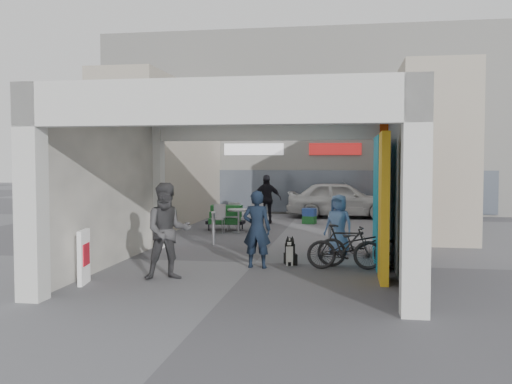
% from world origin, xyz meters
% --- Properties ---
extents(ground, '(90.00, 90.00, 0.00)m').
position_xyz_m(ground, '(0.00, 0.00, 0.00)').
color(ground, '#5E5E64').
rests_on(ground, ground).
extents(arcade_canopy, '(6.40, 6.45, 6.40)m').
position_xyz_m(arcade_canopy, '(0.54, -0.82, 2.30)').
color(arcade_canopy, silver).
rests_on(arcade_canopy, ground).
extents(far_building, '(18.00, 4.08, 8.00)m').
position_xyz_m(far_building, '(-0.00, 13.99, 3.99)').
color(far_building, silver).
rests_on(far_building, ground).
extents(plaza_bldg_left, '(2.00, 9.00, 5.00)m').
position_xyz_m(plaza_bldg_left, '(-4.50, 7.50, 2.50)').
color(plaza_bldg_left, '#ABA28D').
rests_on(plaza_bldg_left, ground).
extents(plaza_bldg_right, '(2.00, 9.00, 5.00)m').
position_xyz_m(plaza_bldg_right, '(4.50, 7.50, 2.50)').
color(plaza_bldg_right, '#ABA28D').
rests_on(plaza_bldg_right, ground).
extents(bollard_left, '(0.09, 0.09, 0.89)m').
position_xyz_m(bollard_left, '(-1.55, 2.52, 0.44)').
color(bollard_left, gray).
rests_on(bollard_left, ground).
extents(bollard_center, '(0.09, 0.09, 0.87)m').
position_xyz_m(bollard_center, '(-0.09, 2.25, 0.44)').
color(bollard_center, gray).
rests_on(bollard_center, ground).
extents(bollard_right, '(0.09, 0.09, 0.86)m').
position_xyz_m(bollard_right, '(1.59, 2.29, 0.43)').
color(bollard_right, gray).
rests_on(bollard_right, ground).
extents(advert_board_near, '(0.18, 0.56, 1.00)m').
position_xyz_m(advert_board_near, '(-2.75, -2.70, 0.51)').
color(advert_board_near, silver).
rests_on(advert_board_near, ground).
extents(advert_board_far, '(0.11, 0.55, 1.00)m').
position_xyz_m(advert_board_far, '(-2.75, 1.63, 0.51)').
color(advert_board_far, silver).
rests_on(advert_board_far, ground).
extents(cafe_set, '(1.49, 1.21, 0.90)m').
position_xyz_m(cafe_set, '(-1.51, 5.58, 0.32)').
color(cafe_set, '#A1A0A5').
rests_on(cafe_set, ground).
extents(produce_stand, '(1.23, 0.67, 0.81)m').
position_xyz_m(produce_stand, '(-1.95, 5.92, 0.32)').
color(produce_stand, black).
rests_on(produce_stand, ground).
extents(crate_stack, '(0.53, 0.46, 0.56)m').
position_xyz_m(crate_stack, '(0.66, 8.28, 0.28)').
color(crate_stack, '#175321').
rests_on(crate_stack, ground).
extents(border_collie, '(0.24, 0.47, 0.65)m').
position_xyz_m(border_collie, '(0.81, -0.18, 0.26)').
color(border_collie, black).
rests_on(border_collie, ground).
extents(man_with_dog, '(0.62, 0.43, 1.65)m').
position_xyz_m(man_with_dog, '(0.14, -0.60, 0.82)').
color(man_with_dog, black).
rests_on(man_with_dog, ground).
extents(man_back_turned, '(1.10, 1.00, 1.85)m').
position_xyz_m(man_back_turned, '(-1.36, -2.04, 0.93)').
color(man_back_turned, '#3C3C3E').
rests_on(man_back_turned, ground).
extents(man_elderly, '(0.84, 0.72, 1.46)m').
position_xyz_m(man_elderly, '(1.82, 1.49, 0.73)').
color(man_elderly, '#6185BD').
rests_on(man_elderly, ground).
extents(man_crates, '(1.10, 0.59, 1.78)m').
position_xyz_m(man_crates, '(-0.87, 8.09, 0.89)').
color(man_crates, black).
rests_on(man_crates, ground).
extents(bicycle_front, '(1.81, 0.64, 0.95)m').
position_xyz_m(bicycle_front, '(2.30, -0.18, 0.47)').
color(bicycle_front, black).
rests_on(bicycle_front, ground).
extents(bicycle_rear, '(1.59, 0.53, 0.94)m').
position_xyz_m(bicycle_rear, '(1.98, -0.49, 0.47)').
color(bicycle_rear, black).
rests_on(bicycle_rear, ground).
extents(white_van, '(4.39, 1.86, 1.48)m').
position_xyz_m(white_van, '(1.77, 10.77, 0.74)').
color(white_van, silver).
rests_on(white_van, ground).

